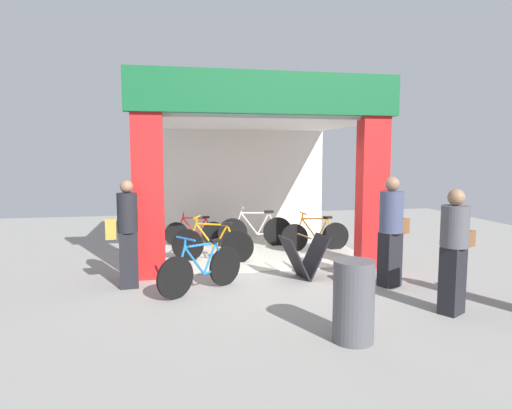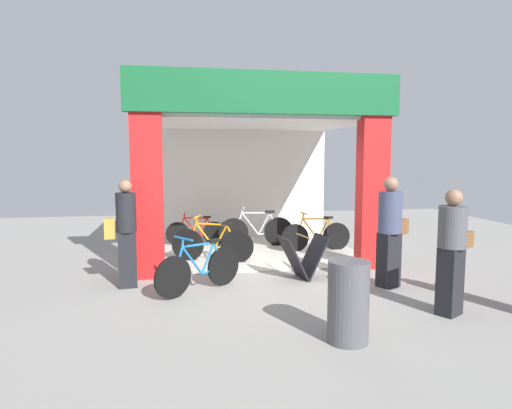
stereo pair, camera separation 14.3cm
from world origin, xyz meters
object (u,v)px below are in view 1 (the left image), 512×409
sandwich_board_sign (304,257)px  trash_bin (354,301)px  bicycle_inside_2 (315,235)px  pedestrian_0 (455,249)px  pedestrian_1 (127,233)px  pedestrian_3 (391,229)px  bicycle_inside_0 (256,231)px  bicycle_parked_0 (202,269)px  bicycle_inside_1 (213,244)px  bicycle_inside_3 (195,232)px

sandwich_board_sign → trash_bin: trash_bin is taller
bicycle_inside_2 → sandwich_board_sign: (-0.91, -2.12, 0.03)m
pedestrian_0 → pedestrian_1: (-4.40, 2.06, 0.01)m
pedestrian_3 → trash_bin: bearing=-127.0°
bicycle_inside_0 → bicycle_inside_2: bearing=-29.6°
sandwich_board_sign → pedestrian_0: (1.45, -2.06, 0.51)m
pedestrian_0 → trash_bin: pedestrian_0 is taller
bicycle_parked_0 → trash_bin: trash_bin is taller
bicycle_inside_1 → pedestrian_0: 4.62m
bicycle_inside_2 → pedestrian_3: size_ratio=0.90×
bicycle_inside_3 → sandwich_board_sign: bearing=-62.6°
sandwich_board_sign → pedestrian_1: 3.00m
trash_bin → bicycle_inside_0: bearing=90.8°
pedestrian_1 → trash_bin: (2.72, -2.68, -0.43)m
bicycle_parked_0 → sandwich_board_sign: bicycle_parked_0 is taller
bicycle_inside_2 → sandwich_board_sign: bicycle_inside_2 is taller
bicycle_inside_3 → trash_bin: 6.12m
sandwich_board_sign → pedestrian_1: bearing=179.9°
bicycle_inside_1 → pedestrian_0: pedestrian_0 is taller
sandwich_board_sign → pedestrian_1: pedestrian_1 is taller
pedestrian_0 → pedestrian_1: 4.86m
sandwich_board_sign → pedestrian_3: pedestrian_3 is taller
bicycle_inside_2 → pedestrian_0: 4.25m
bicycle_inside_3 → pedestrian_3: bearing=-53.6°
bicycle_inside_0 → bicycle_inside_3: (-1.38, 0.45, -0.07)m
pedestrian_0 → pedestrian_1: size_ratio=0.97×
bicycle_inside_2 → bicycle_inside_3: bearing=156.3°
bicycle_inside_2 → bicycle_parked_0: bearing=-136.6°
bicycle_inside_2 → sandwich_board_sign: bearing=-113.3°
bicycle_inside_1 → sandwich_board_sign: bicycle_inside_1 is taller
pedestrian_3 → trash_bin: 2.50m
pedestrian_3 → pedestrian_0: bearing=-81.1°
sandwich_board_sign → trash_bin: size_ratio=0.91×
bicycle_inside_3 → pedestrian_3: (2.94, -3.98, 0.63)m
bicycle_inside_2 → pedestrian_3: bearing=-83.4°
bicycle_inside_2 → trash_bin: 4.93m
bicycle_inside_1 → pedestrian_0: size_ratio=0.95×
bicycle_inside_1 → bicycle_parked_0: (-0.35, -1.94, -0.01)m
bicycle_inside_2 → pedestrian_1: pedestrian_1 is taller
bicycle_inside_1 → pedestrian_1: bearing=-135.2°
bicycle_inside_3 → bicycle_inside_0: bearing=-18.0°
sandwich_board_sign → pedestrian_3: bearing=-29.8°
pedestrian_0 → pedestrian_3: pedestrian_3 is taller
bicycle_inside_1 → bicycle_inside_2: 2.44m
bicycle_parked_0 → bicycle_inside_3: bearing=88.4°
bicycle_parked_0 → trash_bin: 2.72m
pedestrian_0 → trash_bin: (-1.69, -0.61, -0.41)m
pedestrian_0 → bicycle_inside_1: bearing=129.3°
sandwich_board_sign → pedestrian_3: 1.54m
bicycle_inside_2 → trash_bin: size_ratio=1.70×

